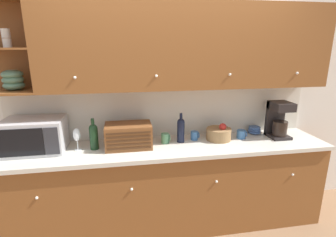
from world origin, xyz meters
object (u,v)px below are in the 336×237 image
Objects in this scene: second_wine_bottle at (181,129)px; fruit_basket at (219,134)px; wine_bottle at (94,135)px; mug at (241,134)px; microwave at (35,135)px; bowl_stack_on_counter at (254,130)px; coffee_maker at (278,119)px; bread_box at (128,136)px; mug_patterned_third at (165,138)px; mug_blue_second at (195,135)px; wine_glass at (77,135)px.

fruit_basket is (0.41, -0.00, -0.07)m from second_wine_bottle.
wine_bottle is 2.91× the size of mug.
microwave is 2.28m from bowl_stack_on_counter.
bread_box is at bearing -179.02° from coffee_maker.
bowl_stack_on_counter is 0.38× the size of coffee_maker.
microwave is 1.24m from mug_patterned_third.
second_wine_bottle reaches higher than mug_blue_second.
wine_bottle is at bearing -177.05° from second_wine_bottle.
bowl_stack_on_counter is at bearing 4.93° from wine_glass.
microwave is 1.37× the size of coffee_maker.
wine_bottle reaches higher than wine_glass.
second_wine_bottle is 0.19m from mug_blue_second.
coffee_maker is (0.41, -0.02, 0.15)m from mug.
wine_glass is 1.01m from second_wine_bottle.
mug is (0.66, -0.01, -0.09)m from second_wine_bottle.
microwave is at bearing -179.98° from mug.
mug_patterned_third is at bearing 180.00° from mug.
microwave is 1.56m from mug_blue_second.
wine_glass is at bearing -175.72° from mug_blue_second.
second_wine_bottle is at bearing 2.81° from wine_glass.
mug_patterned_third reaches higher than bowl_stack_on_counter.
mug_blue_second is at bearing 13.51° from second_wine_bottle.
wine_bottle is 0.71m from mug_patterned_third.
wine_glass is 0.15m from wine_bottle.
fruit_basket is (0.94, 0.05, -0.05)m from bread_box.
mug_patterned_third is at bearing -178.00° from second_wine_bottle.
wine_glass is at bearing -177.19° from second_wine_bottle.
bread_box is at bearing -173.40° from bowl_stack_on_counter.
mug_blue_second is 0.93m from coffee_maker.
second_wine_bottle is 0.42m from fruit_basket.
bread_box is (0.33, -0.01, -0.02)m from wine_bottle.
bread_box reaches higher than mug_blue_second.
wine_glass is 0.48m from bread_box.
coffee_maker is (2.46, -0.02, 0.04)m from microwave.
mug_patterned_third is 0.40× the size of fruit_basket.
fruit_basket is at bearing 178.42° from coffee_maker.
mug is at bearing -0.49° from second_wine_bottle.
bread_box is at bearing -2.89° from microwave.
bowl_stack_on_counter is (0.72, 0.08, -0.00)m from mug_blue_second.
mug_blue_second is 0.51m from mug.
wine_glass is 1.90m from bowl_stack_on_counter.
mug is at bearing -150.81° from bowl_stack_on_counter.
mug_blue_second is at bearing 1.64° from microwave.
wine_glass is at bearing -177.99° from wine_bottle.
fruit_basket is 1.74× the size of bowl_stack_on_counter.
microwave is at bearing -178.36° from mug_blue_second.
wine_bottle reaches higher than bread_box.
microwave is at bearing -179.94° from fruit_basket.
fruit_basket is at bearing 2.76° from bread_box.
bread_box is 2.99× the size of bowl_stack_on_counter.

